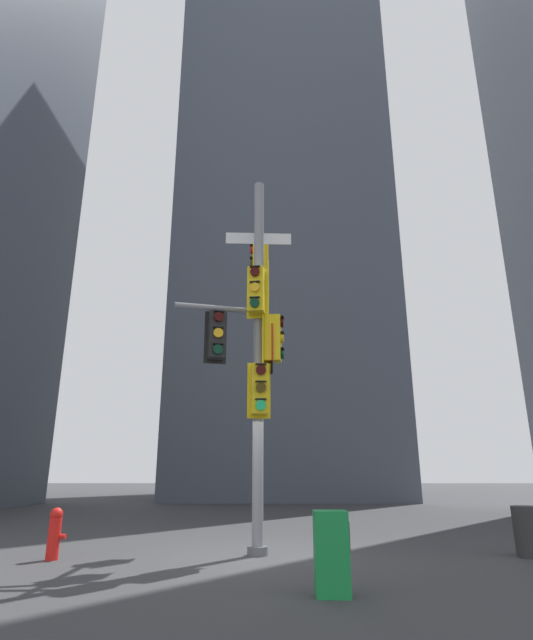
{
  "coord_description": "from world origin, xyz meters",
  "views": [
    {
      "loc": [
        0.25,
        -10.34,
        1.53
      ],
      "look_at": [
        0.17,
        -0.13,
        4.65
      ],
      "focal_mm": 27.92,
      "sensor_mm": 36.0,
      "label": 1
    }
  ],
  "objects_px": {
    "trash_bin": "(529,531)",
    "fire_hydrant": "(55,532)",
    "signal_pole_assembly": "(256,325)",
    "newspaper_box": "(331,553)"
  },
  "relations": [
    {
      "from": "fire_hydrant",
      "to": "trash_bin",
      "type": "height_order",
      "value": "trash_bin"
    },
    {
      "from": "signal_pole_assembly",
      "to": "trash_bin",
      "type": "xyz_separation_m",
      "value": [
        5.2,
        -0.44,
        -4.2
      ]
    },
    {
      "from": "newspaper_box",
      "to": "trash_bin",
      "type": "relative_size",
      "value": 1.15
    },
    {
      "from": "signal_pole_assembly",
      "to": "fire_hydrant",
      "type": "height_order",
      "value": "signal_pole_assembly"
    },
    {
      "from": "signal_pole_assembly",
      "to": "trash_bin",
      "type": "distance_m",
      "value": 6.7
    },
    {
      "from": "newspaper_box",
      "to": "trash_bin",
      "type": "height_order",
      "value": "newspaper_box"
    },
    {
      "from": "fire_hydrant",
      "to": "newspaper_box",
      "type": "bearing_deg",
      "value": -29.63
    },
    {
      "from": "newspaper_box",
      "to": "fire_hydrant",
      "type": "bearing_deg",
      "value": 150.37
    },
    {
      "from": "signal_pole_assembly",
      "to": "newspaper_box",
      "type": "bearing_deg",
      "value": -72.35
    },
    {
      "from": "trash_bin",
      "to": "fire_hydrant",
      "type": "bearing_deg",
      "value": -177.62
    }
  ]
}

